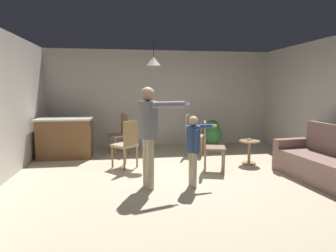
{
  "coord_description": "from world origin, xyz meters",
  "views": [
    {
      "loc": [
        -1.02,
        -4.89,
        1.66
      ],
      "look_at": [
        -0.29,
        -0.06,
        1.0
      ],
      "focal_mm": 30.29,
      "sensor_mm": 36.0,
      "label": 1
    }
  ],
  "objects_px": {
    "person_child": "(194,143)",
    "spare_remote_on_table": "(249,139)",
    "person_adult": "(149,126)",
    "dining_chair_by_counter": "(211,145)",
    "dining_chair_spare": "(121,132)",
    "kitchen_counter": "(65,138)",
    "potted_plant_corner": "(212,134)",
    "dining_chair_centre_back": "(192,133)",
    "couch_floral": "(326,163)",
    "dining_chair_near_wall": "(127,142)",
    "side_table_by_couch": "(249,149)"
  },
  "relations": [
    {
      "from": "potted_plant_corner",
      "to": "spare_remote_on_table",
      "type": "bearing_deg",
      "value": -74.02
    },
    {
      "from": "kitchen_counter",
      "to": "dining_chair_by_counter",
      "type": "distance_m",
      "value": 3.47
    },
    {
      "from": "couch_floral",
      "to": "spare_remote_on_table",
      "type": "height_order",
      "value": "couch_floral"
    },
    {
      "from": "kitchen_counter",
      "to": "potted_plant_corner",
      "type": "distance_m",
      "value": 3.7
    },
    {
      "from": "couch_floral",
      "to": "person_child",
      "type": "bearing_deg",
      "value": 82.94
    },
    {
      "from": "dining_chair_near_wall",
      "to": "potted_plant_corner",
      "type": "height_order",
      "value": "dining_chair_near_wall"
    },
    {
      "from": "couch_floral",
      "to": "dining_chair_by_counter",
      "type": "relative_size",
      "value": 1.88
    },
    {
      "from": "kitchen_counter",
      "to": "dining_chair_spare",
      "type": "height_order",
      "value": "dining_chair_spare"
    },
    {
      "from": "person_child",
      "to": "dining_chair_spare",
      "type": "height_order",
      "value": "person_child"
    },
    {
      "from": "dining_chair_spare",
      "to": "spare_remote_on_table",
      "type": "bearing_deg",
      "value": -143.47
    },
    {
      "from": "person_adult",
      "to": "potted_plant_corner",
      "type": "distance_m",
      "value": 3.29
    },
    {
      "from": "dining_chair_spare",
      "to": "potted_plant_corner",
      "type": "distance_m",
      "value": 2.38
    },
    {
      "from": "person_adult",
      "to": "dining_chair_by_counter",
      "type": "relative_size",
      "value": 1.68
    },
    {
      "from": "person_child",
      "to": "dining_chair_near_wall",
      "type": "relative_size",
      "value": 1.2
    },
    {
      "from": "dining_chair_centre_back",
      "to": "potted_plant_corner",
      "type": "distance_m",
      "value": 0.81
    },
    {
      "from": "potted_plant_corner",
      "to": "spare_remote_on_table",
      "type": "relative_size",
      "value": 6.29
    },
    {
      "from": "person_child",
      "to": "dining_chair_centre_back",
      "type": "height_order",
      "value": "person_child"
    },
    {
      "from": "couch_floral",
      "to": "spare_remote_on_table",
      "type": "relative_size",
      "value": 14.45
    },
    {
      "from": "dining_chair_near_wall",
      "to": "person_child",
      "type": "bearing_deg",
      "value": -92.77
    },
    {
      "from": "side_table_by_couch",
      "to": "dining_chair_spare",
      "type": "height_order",
      "value": "dining_chair_spare"
    },
    {
      "from": "dining_chair_near_wall",
      "to": "spare_remote_on_table",
      "type": "distance_m",
      "value": 2.65
    },
    {
      "from": "potted_plant_corner",
      "to": "spare_remote_on_table",
      "type": "xyz_separation_m",
      "value": [
        0.4,
        -1.41,
        0.09
      ]
    },
    {
      "from": "dining_chair_near_wall",
      "to": "potted_plant_corner",
      "type": "bearing_deg",
      "value": -11.46
    },
    {
      "from": "kitchen_counter",
      "to": "spare_remote_on_table",
      "type": "xyz_separation_m",
      "value": [
        4.09,
        -1.14,
        0.06
      ]
    },
    {
      "from": "couch_floral",
      "to": "dining_chair_by_counter",
      "type": "height_order",
      "value": "same"
    },
    {
      "from": "dining_chair_by_counter",
      "to": "spare_remote_on_table",
      "type": "bearing_deg",
      "value": 129.56
    },
    {
      "from": "dining_chair_near_wall",
      "to": "spare_remote_on_table",
      "type": "height_order",
      "value": "dining_chair_near_wall"
    },
    {
      "from": "dining_chair_spare",
      "to": "spare_remote_on_table",
      "type": "relative_size",
      "value": 7.69
    },
    {
      "from": "dining_chair_by_counter",
      "to": "kitchen_counter",
      "type": "bearing_deg",
      "value": -101.77
    },
    {
      "from": "dining_chair_by_counter",
      "to": "dining_chair_centre_back",
      "type": "xyz_separation_m",
      "value": [
        -0.06,
        1.4,
        0.0
      ]
    },
    {
      "from": "couch_floral",
      "to": "side_table_by_couch",
      "type": "relative_size",
      "value": 3.61
    },
    {
      "from": "dining_chair_by_counter",
      "to": "dining_chair_spare",
      "type": "distance_m",
      "value": 2.54
    },
    {
      "from": "side_table_by_couch",
      "to": "spare_remote_on_table",
      "type": "relative_size",
      "value": 4.0
    },
    {
      "from": "person_child",
      "to": "spare_remote_on_table",
      "type": "height_order",
      "value": "person_child"
    },
    {
      "from": "dining_chair_by_counter",
      "to": "dining_chair_near_wall",
      "type": "distance_m",
      "value": 1.71
    },
    {
      "from": "dining_chair_near_wall",
      "to": "potted_plant_corner",
      "type": "distance_m",
      "value": 2.64
    },
    {
      "from": "side_table_by_couch",
      "to": "person_child",
      "type": "relative_size",
      "value": 0.43
    },
    {
      "from": "kitchen_counter",
      "to": "spare_remote_on_table",
      "type": "relative_size",
      "value": 9.69
    },
    {
      "from": "person_child",
      "to": "spare_remote_on_table",
      "type": "distance_m",
      "value": 2.02
    },
    {
      "from": "person_child",
      "to": "dining_chair_spare",
      "type": "distance_m",
      "value": 2.92
    },
    {
      "from": "kitchen_counter",
      "to": "dining_chair_spare",
      "type": "distance_m",
      "value": 1.33
    },
    {
      "from": "side_table_by_couch",
      "to": "dining_chair_near_wall",
      "type": "relative_size",
      "value": 0.52
    },
    {
      "from": "person_adult",
      "to": "dining_chair_near_wall",
      "type": "distance_m",
      "value": 1.38
    },
    {
      "from": "kitchen_counter",
      "to": "person_child",
      "type": "height_order",
      "value": "person_child"
    },
    {
      "from": "kitchen_counter",
      "to": "spare_remote_on_table",
      "type": "height_order",
      "value": "kitchen_counter"
    },
    {
      "from": "person_child",
      "to": "spare_remote_on_table",
      "type": "bearing_deg",
      "value": 119.4
    },
    {
      "from": "dining_chair_near_wall",
      "to": "potted_plant_corner",
      "type": "relative_size",
      "value": 1.22
    },
    {
      "from": "dining_chair_centre_back",
      "to": "dining_chair_spare",
      "type": "distance_m",
      "value": 1.77
    },
    {
      "from": "dining_chair_spare",
      "to": "spare_remote_on_table",
      "type": "distance_m",
      "value": 3.1
    },
    {
      "from": "dining_chair_by_counter",
      "to": "spare_remote_on_table",
      "type": "xyz_separation_m",
      "value": [
        1.01,
        0.45,
        -0.01
      ]
    }
  ]
}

